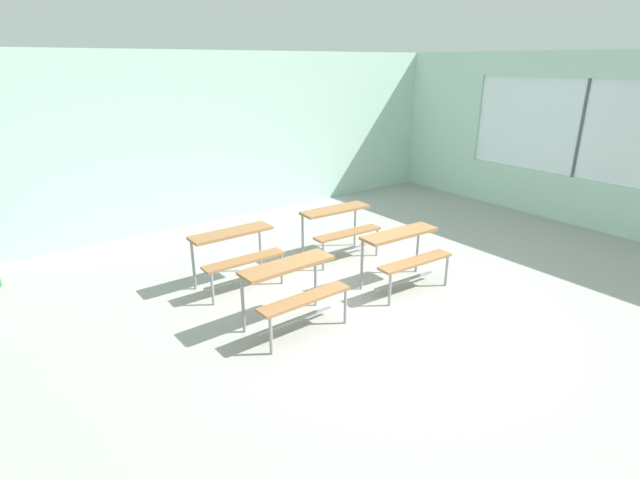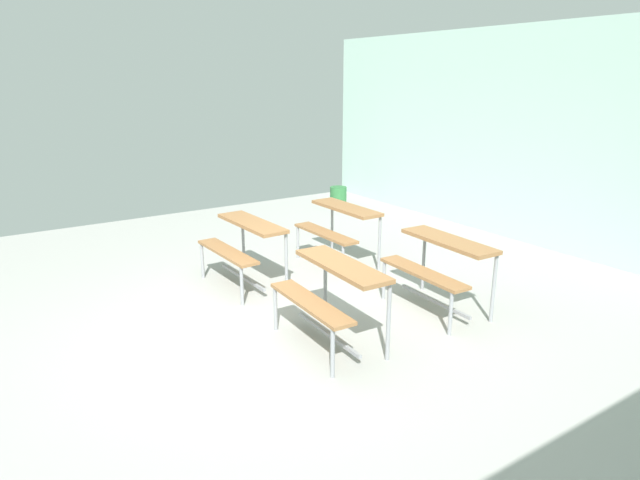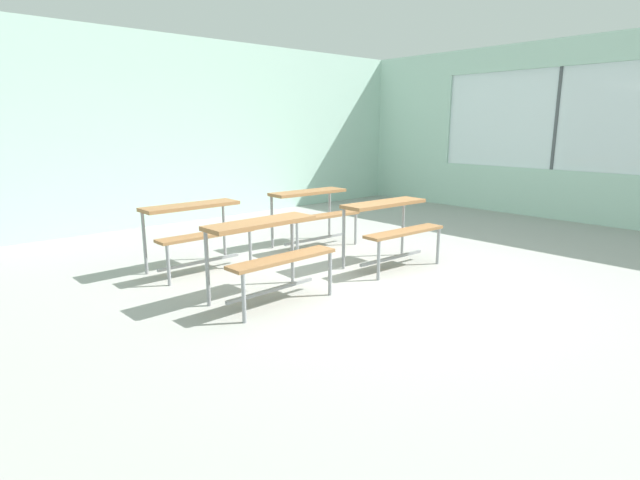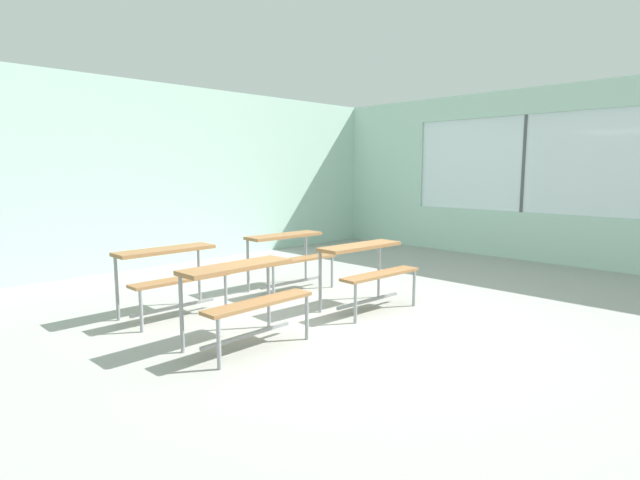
# 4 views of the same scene
# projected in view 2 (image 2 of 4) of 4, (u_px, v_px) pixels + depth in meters

# --- Properties ---
(ground) EXTENTS (10.00, 9.00, 0.05)m
(ground) POSITION_uv_depth(u_px,v_px,m) (270.00, 332.00, 5.19)
(ground) COLOR #9E9E99
(wall_back) EXTENTS (10.00, 0.12, 3.00)m
(wall_back) POSITION_uv_depth(u_px,v_px,m) (571.00, 141.00, 7.13)
(wall_back) COLOR silver
(wall_back) RESTS_ON ground
(desk_bench_r0c0) EXTENTS (1.12, 0.63, 0.74)m
(desk_bench_r0c0) POSITION_uv_depth(u_px,v_px,m) (244.00, 238.00, 6.14)
(desk_bench_r0c0) COLOR olive
(desk_bench_r0c0) RESTS_ON ground
(desk_bench_r0c1) EXTENTS (1.12, 0.63, 0.74)m
(desk_bench_r0c1) POSITION_uv_depth(u_px,v_px,m) (331.00, 285.00, 4.77)
(desk_bench_r0c1) COLOR olive
(desk_bench_r0c1) RESTS_ON ground
(desk_bench_r1c0) EXTENTS (1.11, 0.60, 0.74)m
(desk_bench_r1c0) POSITION_uv_depth(u_px,v_px,m) (339.00, 221.00, 6.86)
(desk_bench_r1c0) COLOR olive
(desk_bench_r1c0) RESTS_ON ground
(desk_bench_r1c1) EXTENTS (1.12, 0.63, 0.74)m
(desk_bench_r1c1) POSITION_uv_depth(u_px,v_px,m) (439.00, 257.00, 5.48)
(desk_bench_r1c1) COLOR olive
(desk_bench_r1c1) RESTS_ON ground
(trash_bin) EXTENTS (0.31, 0.31, 0.35)m
(trash_bin) POSITION_uv_depth(u_px,v_px,m) (338.00, 196.00, 10.14)
(trash_bin) COLOR #2D6B38
(trash_bin) RESTS_ON ground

